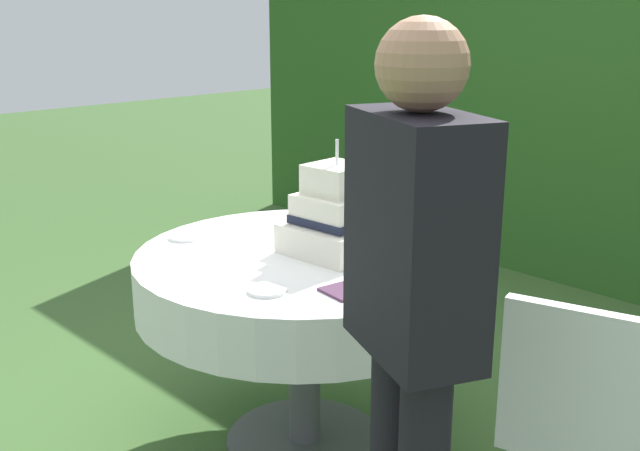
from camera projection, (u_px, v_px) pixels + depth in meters
The scene contains 10 objects.
ground_plane at pixel (305, 441), 2.93m from camera, with size 20.00×20.00×0.00m, color #3D602D.
foliage_hedge at pixel (629, 75), 4.26m from camera, with size 5.70×0.43×2.49m, color #28561E.
cake_table at pixel (304, 282), 2.75m from camera, with size 1.21×1.21×0.77m.
wedding_cake at pixel (338, 218), 2.70m from camera, with size 0.33×0.34×0.41m.
serving_plate_near at pixel (320, 217), 3.15m from camera, with size 0.10×0.10×0.01m, color white.
serving_plate_far at pixel (267, 290), 2.35m from camera, with size 0.12×0.12×0.01m, color white.
serving_plate_left at pixel (186, 237), 2.89m from camera, with size 0.13×0.13×0.01m, color white.
napkin_stack at pixel (346, 291), 2.35m from camera, with size 0.13×0.13×0.01m, color #4C2D47.
garden_chair at pixel (581, 417), 2.07m from camera, with size 0.49×0.49×0.89m.
standing_person at pixel (413, 319), 1.74m from camera, with size 0.41×0.33×1.60m.
Camera 1 is at (1.90, -1.76, 1.62)m, focal length 42.69 mm.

